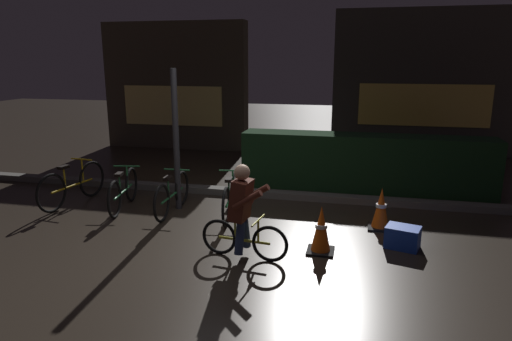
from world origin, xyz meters
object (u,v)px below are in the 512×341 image
(blue_crate, at_px, (403,237))
(cyclist, at_px, (243,211))
(parked_bike_leftmost, at_px, (73,185))
(parked_bike_center_right, at_px, (231,197))
(street_post, at_px, (176,141))
(traffic_cone_near, at_px, (321,230))
(parked_bike_left_mid, at_px, (123,191))
(traffic_cone_far, at_px, (381,209))
(parked_bike_center_left, at_px, (172,194))

(blue_crate, height_order, cyclist, cyclist)
(parked_bike_leftmost, distance_m, parked_bike_center_right, 2.92)
(street_post, distance_m, traffic_cone_near, 3.01)
(traffic_cone_near, relative_size, blue_crate, 1.47)
(parked_bike_left_mid, bearing_deg, blue_crate, -109.39)
(parked_bike_center_right, bearing_deg, parked_bike_leftmost, 82.06)
(parked_bike_left_mid, bearing_deg, traffic_cone_near, -118.11)
(blue_crate, bearing_deg, traffic_cone_near, -159.63)
(traffic_cone_far, height_order, blue_crate, traffic_cone_far)
(parked_bike_center_left, distance_m, traffic_cone_near, 2.78)
(parked_bike_left_mid, height_order, blue_crate, parked_bike_left_mid)
(parked_bike_left_mid, bearing_deg, parked_bike_center_left, -101.49)
(traffic_cone_near, distance_m, cyclist, 1.09)
(parked_bike_center_right, bearing_deg, traffic_cone_near, -132.50)
(parked_bike_center_right, bearing_deg, street_post, 70.79)
(parked_bike_leftmost, xyz_separation_m, parked_bike_center_left, (1.92, -0.05, -0.03))
(parked_bike_left_mid, height_order, parked_bike_center_left, parked_bike_left_mid)
(street_post, height_order, parked_bike_left_mid, street_post)
(blue_crate, bearing_deg, parked_bike_center_right, 165.29)
(parked_bike_leftmost, xyz_separation_m, traffic_cone_near, (4.49, -1.11, -0.04))
(traffic_cone_near, relative_size, traffic_cone_far, 1.01)
(parked_bike_center_left, bearing_deg, parked_bike_center_right, -89.52)
(street_post, xyz_separation_m, parked_bike_center_right, (1.00, -0.21, -0.86))
(street_post, distance_m, parked_bike_leftmost, 2.10)
(parked_bike_center_right, distance_m, traffic_cone_far, 2.37)
(street_post, xyz_separation_m, cyclist, (1.59, -1.68, -0.56))
(parked_bike_left_mid, distance_m, parked_bike_center_left, 0.90)
(traffic_cone_near, bearing_deg, parked_bike_leftmost, 166.08)
(parked_bike_left_mid, xyz_separation_m, cyclist, (2.50, -1.45, 0.31))
(street_post, distance_m, traffic_cone_far, 3.49)
(traffic_cone_far, bearing_deg, parked_bike_leftmost, 179.74)
(parked_bike_leftmost, height_order, traffic_cone_far, parked_bike_leftmost)
(parked_bike_left_mid, bearing_deg, traffic_cone_far, -100.77)
(parked_bike_center_left, bearing_deg, cyclist, -133.75)
(parked_bike_center_right, bearing_deg, blue_crate, -112.31)
(parked_bike_leftmost, relative_size, traffic_cone_near, 2.58)
(cyclist, bearing_deg, traffic_cone_near, 28.30)
(parked_bike_center_right, bearing_deg, parked_bike_center_left, 84.57)
(parked_bike_left_mid, xyz_separation_m, traffic_cone_near, (3.47, -1.06, -0.01))
(traffic_cone_near, bearing_deg, parked_bike_center_right, 145.11)
(parked_bike_center_right, height_order, traffic_cone_far, parked_bike_center_right)
(parked_bike_left_mid, xyz_separation_m, parked_bike_center_right, (1.90, 0.03, 0.01))
(street_post, xyz_separation_m, parked_bike_center_left, (-0.00, -0.24, -0.87))
(parked_bike_center_left, xyz_separation_m, traffic_cone_far, (3.37, 0.03, -0.01))
(parked_bike_left_mid, distance_m, traffic_cone_near, 3.63)
(street_post, height_order, cyclist, street_post)
(parked_bike_center_right, relative_size, traffic_cone_far, 2.45)
(traffic_cone_near, height_order, blue_crate, traffic_cone_near)
(traffic_cone_far, xyz_separation_m, blue_crate, (0.28, -0.69, -0.16))
(street_post, relative_size, blue_crate, 5.40)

